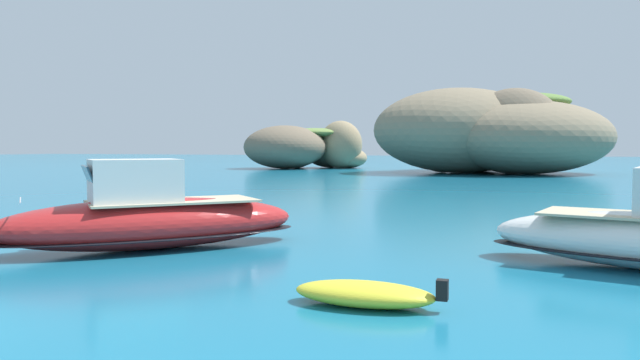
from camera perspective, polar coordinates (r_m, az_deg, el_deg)
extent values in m
ellipsoid|color=#9E8966|center=(69.41, 11.63, 4.24)|extent=(10.84, 10.90, 8.59)
ellipsoid|color=#84755B|center=(68.46, 19.33, 3.86)|extent=(24.74, 24.89, 7.91)
ellipsoid|color=#756651|center=(74.32, 15.05, 4.29)|extent=(14.64, 16.68, 9.04)
ellipsoid|color=#84755B|center=(69.46, 13.31, 4.62)|extent=(25.98, 26.33, 9.55)
ellipsoid|color=#756651|center=(67.27, 18.03, 4.45)|extent=(11.93, 10.65, 9.20)
ellipsoid|color=#756651|center=(69.21, 17.65, 2.89)|extent=(10.82, 10.29, 5.51)
ellipsoid|color=olive|center=(72.75, 17.76, 7.04)|extent=(13.10, 11.90, 2.23)
ellipsoid|color=#9E8966|center=(82.06, 1.97, 3.41)|extent=(8.43, 7.98, 6.54)
ellipsoid|color=#756651|center=(80.79, -3.37, 3.16)|extent=(12.23, 12.24, 5.84)
ellipsoid|color=#84755B|center=(83.81, -2.15, 2.87)|extent=(6.34, 7.05, 4.99)
ellipsoid|color=#9E8966|center=(83.17, 2.71, 2.13)|extent=(7.32, 8.08, 2.84)
ellipsoid|color=#756651|center=(84.62, 1.05, 3.04)|extent=(8.61, 7.58, 5.48)
ellipsoid|color=olive|center=(82.80, -0.58, 4.52)|extent=(8.18, 7.44, 1.35)
ellipsoid|color=red|center=(17.59, -15.84, -4.01)|extent=(7.55, 7.96, 1.44)
ellipsoid|color=black|center=(17.64, -15.83, -5.05)|extent=(7.70, 8.12, 0.17)
cube|color=#C6B793|center=(17.65, -13.85, -1.97)|extent=(4.72, 4.89, 0.06)
cube|color=silver|center=(17.42, -17.27, -0.04)|extent=(2.90, 2.94, 1.18)
cube|color=#2D4756|center=(17.26, -21.22, 0.26)|extent=(1.40, 1.31, 0.63)
cylinder|color=silver|center=(17.23, -26.72, -1.73)|extent=(1.34, 1.22, 0.04)
ellipsoid|color=yellow|center=(11.01, 4.22, -10.79)|extent=(2.65, 1.21, 0.44)
cube|color=#9E998E|center=(11.00, 4.22, -10.49)|extent=(1.85, 0.69, 0.06)
cube|color=black|center=(10.71, 11.60, -10.26)|extent=(0.21, 0.21, 0.36)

